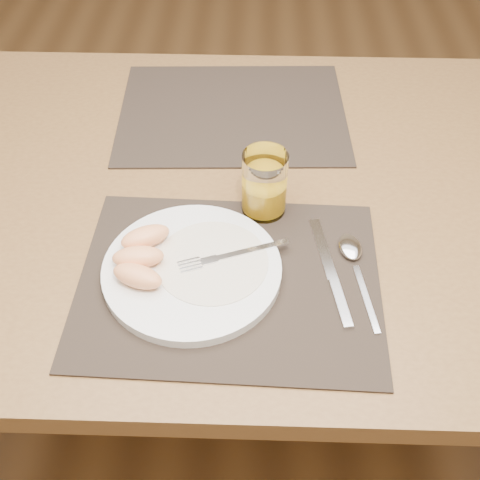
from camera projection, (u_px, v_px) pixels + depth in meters
The scene contains 11 objects.
ground at pixel (240, 399), 1.60m from camera, with size 5.00×5.00×0.00m, color brown.
table at pixel (240, 219), 1.12m from camera, with size 1.40×0.90×0.75m.
placemat_near at pixel (229, 281), 0.90m from camera, with size 0.45×0.35×0.00m, color #2D241C.
placemat_far at pixel (233, 112), 1.21m from camera, with size 0.45×0.35×0.00m, color #2D241C.
plate at pixel (192, 270), 0.90m from camera, with size 0.27×0.27×0.02m, color white.
plate_dressing at pixel (212, 261), 0.90m from camera, with size 0.17×0.17×0.00m.
fork at pixel (225, 257), 0.91m from camera, with size 0.17×0.08×0.00m.
knife at pixel (333, 279), 0.90m from camera, with size 0.05×0.22×0.01m.
spoon at pixel (352, 254), 0.93m from camera, with size 0.05×0.19×0.01m.
juice_glass at pixel (264, 186), 0.97m from camera, with size 0.07×0.07×0.11m.
grapefruit_wedges at pixel (140, 256), 0.89m from camera, with size 0.09×0.14×0.03m.
Camera 1 is at (0.03, -0.80, 1.45)m, focal length 45.00 mm.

